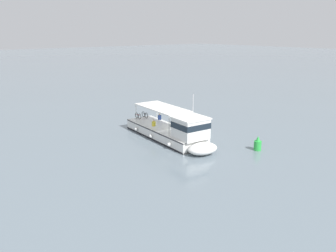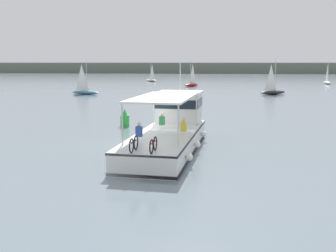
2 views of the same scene
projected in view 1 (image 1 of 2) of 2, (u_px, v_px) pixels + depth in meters
ground_plane at (187, 139)px, 35.92m from camera, size 400.00×400.00×0.00m
ferry_main at (174, 132)px, 34.98m from camera, size 4.42×13.01×5.32m
channel_buoy at (258, 144)px, 32.53m from camera, size 0.70×0.70×1.40m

